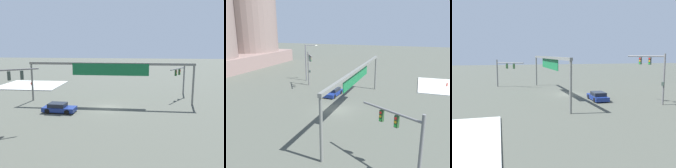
# 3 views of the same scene
# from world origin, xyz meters

# --- Properties ---
(ground_plane) EXTENTS (215.43, 215.43, 0.00)m
(ground_plane) POSITION_xyz_m (0.00, 0.00, 0.00)
(ground_plane) COLOR #474B42
(traffic_signal_near_corner) EXTENTS (3.19, 4.99, 5.30)m
(traffic_signal_near_corner) POSITION_xyz_m (-11.42, -9.57, 3.57)
(traffic_signal_near_corner) COLOR slate
(traffic_signal_near_corner) RESTS_ON ground
(traffic_signal_opposite_side) EXTENTS (4.46, 2.90, 6.45)m
(traffic_signal_opposite_side) POSITION_xyz_m (9.84, 8.73, 4.39)
(traffic_signal_opposite_side) COLOR #605F60
(traffic_signal_opposite_side) RESTS_ON ground
(overhead_sign_gantry) EXTENTS (24.58, 0.43, 6.02)m
(overhead_sign_gantry) POSITION_xyz_m (-0.02, -3.12, 5.12)
(overhead_sign_gantry) COLOR slate
(overhead_sign_gantry) RESTS_ON ground
(sedan_car_approaching) EXTENTS (4.34, 2.17, 1.21)m
(sedan_car_approaching) POSITION_xyz_m (5.98, 2.60, 0.57)
(sedan_car_approaching) COLOR navy
(sedan_car_approaching) RESTS_ON ground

